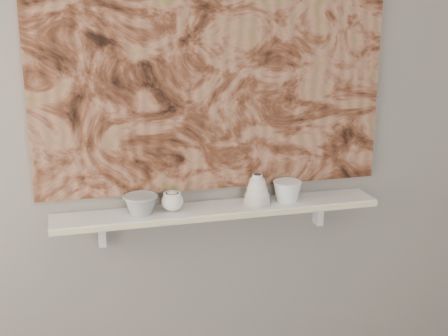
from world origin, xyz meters
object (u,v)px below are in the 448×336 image
object	(u,v)px
shelf	(218,210)
bowl_grey	(141,204)
cup_cream	(172,201)
bell_vessel	(257,189)
painting	(213,60)
bowl_white	(287,191)

from	to	relation	value
shelf	bowl_grey	xyz separation A→B (m)	(-0.33, 0.00, 0.06)
cup_cream	bell_vessel	bearing A→B (deg)	0.00
cup_cream	bell_vessel	distance (m)	0.37
cup_cream	bowl_grey	bearing A→B (deg)	180.00
shelf	bell_vessel	distance (m)	0.19
painting	bowl_grey	size ratio (longest dim) A/B	10.46
bowl_grey	cup_cream	size ratio (longest dim) A/B	1.57
shelf	bell_vessel	bearing A→B (deg)	0.00
shelf	bowl_white	distance (m)	0.32
shelf	bowl_grey	size ratio (longest dim) A/B	9.76
shelf	cup_cream	xyz separation A→B (m)	(-0.20, 0.00, 0.06)
shelf	bowl_grey	bearing A→B (deg)	180.00
cup_cream	bowl_white	distance (m)	0.51
bowl_white	bowl_grey	bearing A→B (deg)	180.00
bowl_white	bell_vessel	bearing A→B (deg)	180.00
bowl_grey	cup_cream	xyz separation A→B (m)	(0.13, 0.00, 0.00)
shelf	painting	world-z (taller)	painting
shelf	painting	bearing A→B (deg)	90.00
painting	cup_cream	xyz separation A→B (m)	(-0.20, -0.08, -0.57)
painting	cup_cream	bearing A→B (deg)	-157.79
cup_cream	shelf	bearing A→B (deg)	0.00
shelf	bowl_grey	distance (m)	0.33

